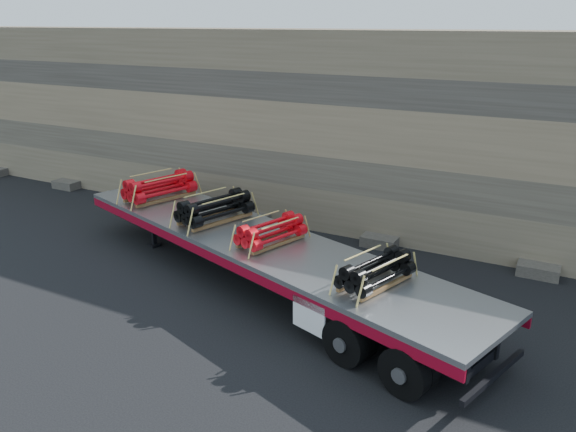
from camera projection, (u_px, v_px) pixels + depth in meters
name	position (u px, v px, depth m)	size (l,w,h in m)	color
ground	(258.00, 289.00, 16.09)	(120.00, 120.00, 0.00)	black
rock_wall	(348.00, 131.00, 20.36)	(44.00, 3.00, 7.00)	#7A6B54
trailer	(258.00, 261.00, 16.14)	(14.55, 2.80, 1.45)	#9EA0A5
bundle_front	(160.00, 188.00, 19.23)	(1.16, 2.33, 0.83)	red
bundle_midfront	(215.00, 209.00, 17.11)	(1.12, 2.24, 0.80)	black
bundle_midrear	(271.00, 232.00, 15.41)	(0.95, 1.91, 0.68)	red
bundle_rear	(376.00, 272.00, 12.97)	(0.95, 1.90, 0.67)	black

